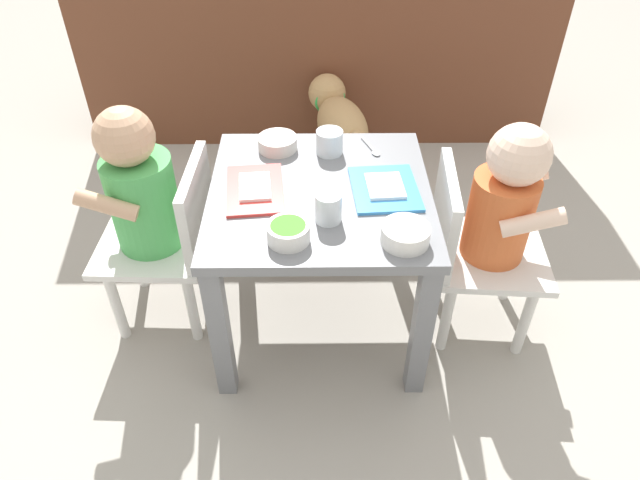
{
  "coord_description": "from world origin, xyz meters",
  "views": [
    {
      "loc": [
        -0.01,
        -1.12,
        1.23
      ],
      "look_at": [
        0.0,
        0.0,
        0.29
      ],
      "focal_mm": 32.41,
      "sensor_mm": 36.0,
      "label": 1
    }
  ],
  "objects_px": {
    "water_cup_left": "(329,143)",
    "food_tray_right": "(385,189)",
    "dining_table": "(320,218)",
    "seated_child_right": "(496,212)",
    "dog": "(338,120)",
    "water_cup_right": "(328,209)",
    "veggie_bowl_near": "(278,143)",
    "food_tray_left": "(255,190)",
    "cereal_bowl_right_side": "(405,234)",
    "seated_child_left": "(148,199)",
    "veggie_bowl_far": "(288,232)",
    "spoon_by_left_tray": "(372,149)"
  },
  "relations": [
    {
      "from": "dog",
      "to": "water_cup_left",
      "type": "relative_size",
      "value": 6.05
    },
    {
      "from": "dog",
      "to": "veggie_bowl_far",
      "type": "height_order",
      "value": "veggie_bowl_far"
    },
    {
      "from": "dining_table",
      "to": "veggie_bowl_near",
      "type": "bearing_deg",
      "value": 119.96
    },
    {
      "from": "food_tray_right",
      "to": "spoon_by_left_tray",
      "type": "xyz_separation_m",
      "value": [
        -0.02,
        0.19,
        -0.0
      ]
    },
    {
      "from": "seated_child_right",
      "to": "veggie_bowl_far",
      "type": "relative_size",
      "value": 6.78
    },
    {
      "from": "food_tray_right",
      "to": "cereal_bowl_right_side",
      "type": "xyz_separation_m",
      "value": [
        0.02,
        -0.18,
        0.02
      ]
    },
    {
      "from": "dog",
      "to": "food_tray_right",
      "type": "bearing_deg",
      "value": -83.94
    },
    {
      "from": "food_tray_right",
      "to": "veggie_bowl_far",
      "type": "height_order",
      "value": "veggie_bowl_far"
    },
    {
      "from": "seated_child_left",
      "to": "spoon_by_left_tray",
      "type": "relative_size",
      "value": 6.55
    },
    {
      "from": "dining_table",
      "to": "water_cup_right",
      "type": "distance_m",
      "value": 0.16
    },
    {
      "from": "food_tray_left",
      "to": "water_cup_right",
      "type": "xyz_separation_m",
      "value": [
        0.17,
        -0.11,
        0.02
      ]
    },
    {
      "from": "dining_table",
      "to": "seated_child_right",
      "type": "relative_size",
      "value": 0.86
    },
    {
      "from": "water_cup_left",
      "to": "veggie_bowl_near",
      "type": "bearing_deg",
      "value": 172.03
    },
    {
      "from": "spoon_by_left_tray",
      "to": "water_cup_right",
      "type": "bearing_deg",
      "value": -112.11
    },
    {
      "from": "dining_table",
      "to": "food_tray_left",
      "type": "height_order",
      "value": "food_tray_left"
    },
    {
      "from": "dining_table",
      "to": "seated_child_right",
      "type": "distance_m",
      "value": 0.42
    },
    {
      "from": "dining_table",
      "to": "veggie_bowl_near",
      "type": "relative_size",
      "value": 5.26
    },
    {
      "from": "seated_child_right",
      "to": "dog",
      "type": "bearing_deg",
      "value": 114.55
    },
    {
      "from": "seated_child_left",
      "to": "dog",
      "type": "relative_size",
      "value": 1.53
    },
    {
      "from": "veggie_bowl_near",
      "to": "dining_table",
      "type": "bearing_deg",
      "value": -60.04
    },
    {
      "from": "water_cup_right",
      "to": "veggie_bowl_near",
      "type": "distance_m",
      "value": 0.33
    },
    {
      "from": "dog",
      "to": "spoon_by_left_tray",
      "type": "height_order",
      "value": "spoon_by_left_tray"
    },
    {
      "from": "water_cup_right",
      "to": "veggie_bowl_near",
      "type": "relative_size",
      "value": 0.67
    },
    {
      "from": "veggie_bowl_far",
      "to": "veggie_bowl_near",
      "type": "height_order",
      "value": "veggie_bowl_far"
    },
    {
      "from": "dining_table",
      "to": "cereal_bowl_right_side",
      "type": "relative_size",
      "value": 5.17
    },
    {
      "from": "dining_table",
      "to": "cereal_bowl_right_side",
      "type": "height_order",
      "value": "cereal_bowl_right_side"
    },
    {
      "from": "veggie_bowl_far",
      "to": "spoon_by_left_tray",
      "type": "distance_m",
      "value": 0.42
    },
    {
      "from": "food_tray_right",
      "to": "cereal_bowl_right_side",
      "type": "relative_size",
      "value": 1.92
    },
    {
      "from": "food_tray_right",
      "to": "veggie_bowl_far",
      "type": "xyz_separation_m",
      "value": [
        -0.22,
        -0.18,
        0.02
      ]
    },
    {
      "from": "dog",
      "to": "water_cup_right",
      "type": "bearing_deg",
      "value": -93.75
    },
    {
      "from": "water_cup_right",
      "to": "cereal_bowl_right_side",
      "type": "relative_size",
      "value": 0.66
    },
    {
      "from": "seated_child_left",
      "to": "spoon_by_left_tray",
      "type": "height_order",
      "value": "seated_child_left"
    },
    {
      "from": "food_tray_left",
      "to": "veggie_bowl_far",
      "type": "xyz_separation_m",
      "value": [
        0.08,
        -0.18,
        0.02
      ]
    },
    {
      "from": "spoon_by_left_tray",
      "to": "food_tray_right",
      "type": "bearing_deg",
      "value": -85.02
    },
    {
      "from": "veggie_bowl_near",
      "to": "spoon_by_left_tray",
      "type": "xyz_separation_m",
      "value": [
        0.25,
        -0.01,
        -0.02
      ]
    },
    {
      "from": "water_cup_right",
      "to": "spoon_by_left_tray",
      "type": "relative_size",
      "value": 0.7
    },
    {
      "from": "water_cup_left",
      "to": "veggie_bowl_far",
      "type": "height_order",
      "value": "water_cup_left"
    },
    {
      "from": "veggie_bowl_far",
      "to": "spoon_by_left_tray",
      "type": "height_order",
      "value": "veggie_bowl_far"
    },
    {
      "from": "food_tray_left",
      "to": "cereal_bowl_right_side",
      "type": "bearing_deg",
      "value": -29.23
    },
    {
      "from": "seated_child_right",
      "to": "cereal_bowl_right_side",
      "type": "height_order",
      "value": "seated_child_right"
    },
    {
      "from": "dining_table",
      "to": "seated_child_left",
      "type": "bearing_deg",
      "value": 175.59
    },
    {
      "from": "seated_child_left",
      "to": "seated_child_right",
      "type": "distance_m",
      "value": 0.85
    },
    {
      "from": "cereal_bowl_right_side",
      "to": "water_cup_left",
      "type": "bearing_deg",
      "value": 112.88
    },
    {
      "from": "food_tray_left",
      "to": "water_cup_left",
      "type": "relative_size",
      "value": 3.12
    },
    {
      "from": "cereal_bowl_right_side",
      "to": "food_tray_right",
      "type": "bearing_deg",
      "value": 97.42
    },
    {
      "from": "veggie_bowl_far",
      "to": "veggie_bowl_near",
      "type": "bearing_deg",
      "value": 96.17
    },
    {
      "from": "seated_child_right",
      "to": "veggie_bowl_near",
      "type": "height_order",
      "value": "seated_child_right"
    },
    {
      "from": "water_cup_left",
      "to": "food_tray_right",
      "type": "bearing_deg",
      "value": -53.78
    },
    {
      "from": "cereal_bowl_right_side",
      "to": "dining_table",
      "type": "bearing_deg",
      "value": 133.09
    },
    {
      "from": "dog",
      "to": "veggie_bowl_near",
      "type": "bearing_deg",
      "value": -108.05
    }
  ]
}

